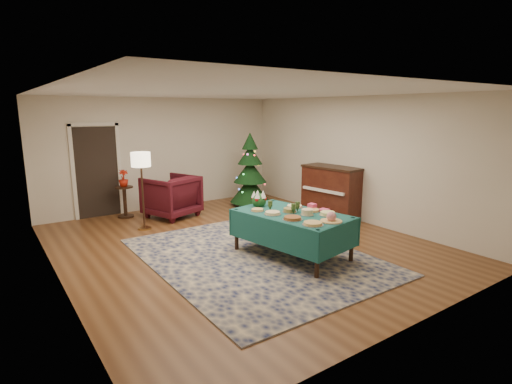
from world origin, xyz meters
TOP-DOWN VIEW (x-y plane):
  - room_shell at (0.00, 0.00)m, footprint 7.00×7.00m
  - doorway at (-1.60, 3.48)m, footprint 1.08×0.04m
  - rug at (-0.17, -0.68)m, footprint 3.22×4.21m
  - buffet_table at (0.37, -1.00)m, footprint 1.43×2.06m
  - platter_0 at (0.17, -1.71)m, footprint 0.32×0.32m
  - platter_1 at (0.52, -1.74)m, footprint 0.34×0.34m
  - platter_2 at (0.75, -1.44)m, footprint 0.27×0.27m
  - platter_3 at (0.12, -1.32)m, footprint 0.31×0.31m
  - platter_4 at (0.49, -1.24)m, footprint 0.22×0.22m
  - platter_5 at (0.72, -1.10)m, footprint 0.29×0.29m
  - platter_6 at (0.05, -0.89)m, footprint 0.28×0.28m
  - platter_7 at (0.37, -0.93)m, footprint 0.24×0.24m
  - platter_8 at (0.66, -0.72)m, footprint 0.29×0.29m
  - platter_9 at (-0.02, -0.57)m, footprint 0.23×0.23m
  - goblet_0 at (0.17, -0.67)m, footprint 0.08×0.08m
  - goblet_1 at (0.50, -0.98)m, footprint 0.08×0.08m
  - goblet_2 at (0.35, -1.06)m, footprint 0.08×0.08m
  - napkin_stack at (0.89, -1.21)m, footprint 0.17×0.17m
  - gift_box at (0.82, -1.00)m, footprint 0.14×0.14m
  - centerpiece at (0.21, -0.28)m, footprint 0.27×0.27m
  - armchair at (-0.26, 2.51)m, footprint 1.29×1.25m
  - floor_lamp at (-1.11, 1.92)m, footprint 0.38×0.38m
  - side_table at (-1.14, 3.08)m, footprint 0.40×0.40m
  - potted_plant at (-1.14, 3.08)m, footprint 0.21×0.38m
  - christmas_tree at (1.86, 2.43)m, footprint 1.35×1.35m
  - piano at (2.70, 0.39)m, footprint 0.78×1.42m

SIDE VIEW (x-z plane):
  - rug at x=-0.17m, z-range 0.00..0.02m
  - side_table at x=-1.14m, z-range -0.01..0.70m
  - armchair at x=-0.26m, z-range 0.00..1.05m
  - piano at x=2.70m, z-range -0.01..1.16m
  - buffet_table at x=0.37m, z-range 0.22..0.96m
  - platter_5 at x=0.72m, z-range 0.74..0.78m
  - platter_8 at x=0.66m, z-range 0.74..0.78m
  - platter_9 at x=-0.02m, z-range 0.74..0.78m
  - napkin_stack at x=0.89m, z-range 0.74..0.78m
  - platter_0 at x=0.17m, z-range 0.74..0.78m
  - platter_3 at x=0.12m, z-range 0.74..0.79m
  - platter_6 at x=0.05m, z-range 0.74..0.79m
  - platter_2 at x=0.75m, z-range 0.74..0.80m
  - platter_7 at x=0.37m, z-range 0.74..0.81m
  - platter_4 at x=0.49m, z-range 0.74..0.84m
  - gift_box at x=0.82m, z-range 0.74..0.84m
  - platter_1 at x=0.52m, z-range 0.72..0.88m
  - potted_plant at x=-1.14m, z-range 0.71..0.92m
  - goblet_0 at x=0.17m, z-range 0.74..0.92m
  - goblet_1 at x=0.50m, z-range 0.74..0.92m
  - goblet_2 at x=0.35m, z-range 0.74..0.92m
  - christmas_tree at x=1.86m, z-range -0.09..1.77m
  - centerpiece at x=0.21m, z-range 0.71..1.02m
  - doorway at x=-1.60m, z-range 0.02..2.18m
  - floor_lamp at x=-1.11m, z-range 0.55..2.13m
  - room_shell at x=0.00m, z-range -2.15..4.85m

